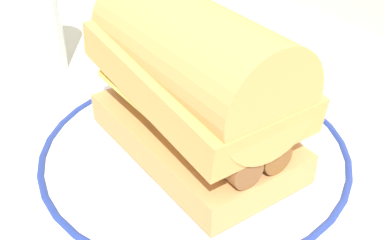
{
  "coord_description": "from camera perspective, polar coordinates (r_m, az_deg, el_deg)",
  "views": [
    {
      "loc": [
        0.26,
        -0.22,
        0.28
      ],
      "look_at": [
        -0.02,
        -0.0,
        0.04
      ],
      "focal_mm": 48.11,
      "sensor_mm": 36.0,
      "label": 1
    }
  ],
  "objects": [
    {
      "name": "sausage_sandwich",
      "position": [
        0.4,
        -0.0,
        4.2
      ],
      "size": [
        0.19,
        0.11,
        0.13
      ],
      "rotation": [
        0.0,
        0.0,
        -0.05
      ],
      "color": "tan",
      "rests_on": "plate"
    },
    {
      "name": "plate",
      "position": [
        0.44,
        -0.0,
        -3.98
      ],
      "size": [
        0.29,
        0.29,
        0.01
      ],
      "color": "white",
      "rests_on": "ground_plane"
    },
    {
      "name": "drinking_glass",
      "position": [
        0.6,
        -17.44,
        9.48
      ],
      "size": [
        0.07,
        0.07,
        0.11
      ],
      "color": "silver",
      "rests_on": "ground_plane"
    },
    {
      "name": "ground_plane",
      "position": [
        0.44,
        1.83,
        -5.8
      ],
      "size": [
        1.5,
        1.5,
        0.0
      ],
      "primitive_type": "plane",
      "color": "beige"
    }
  ]
}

